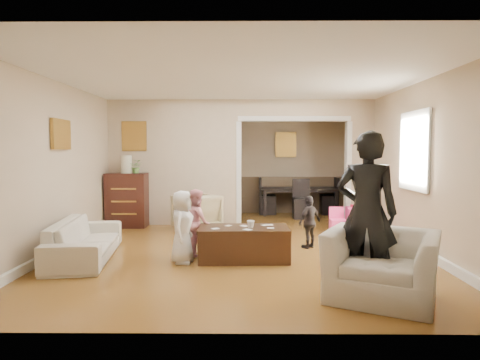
{
  "coord_description": "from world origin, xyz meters",
  "views": [
    {
      "loc": [
        0.07,
        -6.96,
        1.56
      ],
      "look_at": [
        0.0,
        0.2,
        1.05
      ],
      "focal_mm": 31.38,
      "sensor_mm": 36.0,
      "label": 1
    }
  ],
  "objects_px": {
    "sofa": "(85,239)",
    "table_lamp": "(126,164)",
    "cyan_cup": "(356,206)",
    "play_table": "(361,221)",
    "child_toddler": "(310,222)",
    "dresser": "(127,200)",
    "dining_table": "(298,201)",
    "armchair_back": "(197,212)",
    "armchair_front": "(382,265)",
    "adult_person": "(367,213)",
    "child_kneel_a": "(182,227)",
    "coffee_cup": "(251,224)",
    "child_kneel_b": "(197,222)",
    "coffee_table": "(244,244)"
  },
  "relations": [
    {
      "from": "sofa",
      "to": "table_lamp",
      "type": "bearing_deg",
      "value": -6.07
    },
    {
      "from": "cyan_cup",
      "to": "play_table",
      "type": "bearing_deg",
      "value": 26.57
    },
    {
      "from": "cyan_cup",
      "to": "child_toddler",
      "type": "xyz_separation_m",
      "value": [
        -1.05,
        -1.14,
        -0.1
      ]
    },
    {
      "from": "dresser",
      "to": "dining_table",
      "type": "bearing_deg",
      "value": 25.38
    },
    {
      "from": "child_toddler",
      "to": "table_lamp",
      "type": "bearing_deg",
      "value": -70.21
    },
    {
      "from": "armchair_back",
      "to": "armchair_front",
      "type": "xyz_separation_m",
      "value": [
        2.37,
        -3.75,
        0.0
      ]
    },
    {
      "from": "adult_person",
      "to": "child_kneel_a",
      "type": "xyz_separation_m",
      "value": [
        -2.18,
        1.21,
        -0.38
      ]
    },
    {
      "from": "armchair_front",
      "to": "dresser",
      "type": "xyz_separation_m",
      "value": [
        -3.82,
        4.11,
        0.19
      ]
    },
    {
      "from": "dining_table",
      "to": "adult_person",
      "type": "bearing_deg",
      "value": -90.43
    },
    {
      "from": "cyan_cup",
      "to": "adult_person",
      "type": "bearing_deg",
      "value": -103.22
    },
    {
      "from": "table_lamp",
      "to": "coffee_cup",
      "type": "relative_size",
      "value": 3.28
    },
    {
      "from": "armchair_front",
      "to": "child_toddler",
      "type": "distance_m",
      "value": 2.33
    },
    {
      "from": "child_kneel_a",
      "to": "coffee_cup",
      "type": "bearing_deg",
      "value": -76.28
    },
    {
      "from": "play_table",
      "to": "dining_table",
      "type": "xyz_separation_m",
      "value": [
        -0.87,
        2.38,
        0.09
      ]
    },
    {
      "from": "child_toddler",
      "to": "child_kneel_b",
      "type": "bearing_deg",
      "value": -27.87
    },
    {
      "from": "armchair_back",
      "to": "play_table",
      "type": "xyz_separation_m",
      "value": [
        3.12,
        -0.27,
        -0.11
      ]
    },
    {
      "from": "table_lamp",
      "to": "coffee_cup",
      "type": "xyz_separation_m",
      "value": [
        2.47,
        -2.61,
        -0.75
      ]
    },
    {
      "from": "play_table",
      "to": "child_toddler",
      "type": "bearing_deg",
      "value": -133.98
    },
    {
      "from": "cyan_cup",
      "to": "dining_table",
      "type": "xyz_separation_m",
      "value": [
        -0.77,
        2.43,
        -0.19
      ]
    },
    {
      "from": "armchair_back",
      "to": "child_kneel_b",
      "type": "relative_size",
      "value": 0.79
    },
    {
      "from": "dresser",
      "to": "cyan_cup",
      "type": "distance_m",
      "value": 4.52
    },
    {
      "from": "armchair_back",
      "to": "cyan_cup",
      "type": "distance_m",
      "value": 3.04
    },
    {
      "from": "armchair_back",
      "to": "play_table",
      "type": "bearing_deg",
      "value": 138.23
    },
    {
      "from": "armchair_front",
      "to": "play_table",
      "type": "distance_m",
      "value": 3.56
    },
    {
      "from": "cyan_cup",
      "to": "armchair_back",
      "type": "bearing_deg",
      "value": 174.0
    },
    {
      "from": "armchair_front",
      "to": "table_lamp",
      "type": "height_order",
      "value": "table_lamp"
    },
    {
      "from": "adult_person",
      "to": "armchair_back",
      "type": "bearing_deg",
      "value": -40.62
    },
    {
      "from": "armchair_front",
      "to": "adult_person",
      "type": "xyz_separation_m",
      "value": [
        -0.11,
        0.18,
        0.53
      ]
    },
    {
      "from": "coffee_cup",
      "to": "play_table",
      "type": "xyz_separation_m",
      "value": [
        2.1,
        1.99,
        -0.28
      ]
    },
    {
      "from": "sofa",
      "to": "adult_person",
      "type": "distance_m",
      "value": 3.93
    },
    {
      "from": "armchair_front",
      "to": "coffee_cup",
      "type": "xyz_separation_m",
      "value": [
        -1.35,
        1.49,
        0.17
      ]
    },
    {
      "from": "play_table",
      "to": "cyan_cup",
      "type": "xyz_separation_m",
      "value": [
        -0.1,
        -0.05,
        0.28
      ]
    },
    {
      "from": "child_kneel_b",
      "to": "dining_table",
      "type": "bearing_deg",
      "value": -49.08
    },
    {
      "from": "armchair_front",
      "to": "play_table",
      "type": "bearing_deg",
      "value": 104.23
    },
    {
      "from": "play_table",
      "to": "child_kneel_a",
      "type": "xyz_separation_m",
      "value": [
        -3.05,
        -2.09,
        0.26
      ]
    },
    {
      "from": "dresser",
      "to": "child_kneel_a",
      "type": "bearing_deg",
      "value": -60.69
    },
    {
      "from": "armchair_back",
      "to": "adult_person",
      "type": "distance_m",
      "value": 4.25
    },
    {
      "from": "sofa",
      "to": "armchair_back",
      "type": "xyz_separation_m",
      "value": [
        1.36,
        2.16,
        0.07
      ]
    },
    {
      "from": "child_kneel_a",
      "to": "child_kneel_b",
      "type": "height_order",
      "value": "child_kneel_a"
    },
    {
      "from": "play_table",
      "to": "child_toddler",
      "type": "xyz_separation_m",
      "value": [
        -1.15,
        -1.19,
        0.18
      ]
    },
    {
      "from": "sofa",
      "to": "dining_table",
      "type": "relative_size",
      "value": 1.02
    },
    {
      "from": "sofa",
      "to": "adult_person",
      "type": "bearing_deg",
      "value": -119.44
    },
    {
      "from": "cyan_cup",
      "to": "sofa",
      "type": "bearing_deg",
      "value": -157.23
    },
    {
      "from": "dining_table",
      "to": "coffee_table",
      "type": "bearing_deg",
      "value": -107.58
    },
    {
      "from": "child_kneel_a",
      "to": "play_table",
      "type": "bearing_deg",
      "value": -47.86
    },
    {
      "from": "armchair_back",
      "to": "coffee_table",
      "type": "bearing_deg",
      "value": 75.73
    },
    {
      "from": "armchair_back",
      "to": "child_kneel_a",
      "type": "xyz_separation_m",
      "value": [
        0.07,
        -2.36,
        0.15
      ]
    },
    {
      "from": "armchair_back",
      "to": "child_toddler",
      "type": "distance_m",
      "value": 2.45
    },
    {
      "from": "adult_person",
      "to": "play_table",
      "type": "bearing_deg",
      "value": -87.59
    },
    {
      "from": "table_lamp",
      "to": "play_table",
      "type": "height_order",
      "value": "table_lamp"
    }
  ]
}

